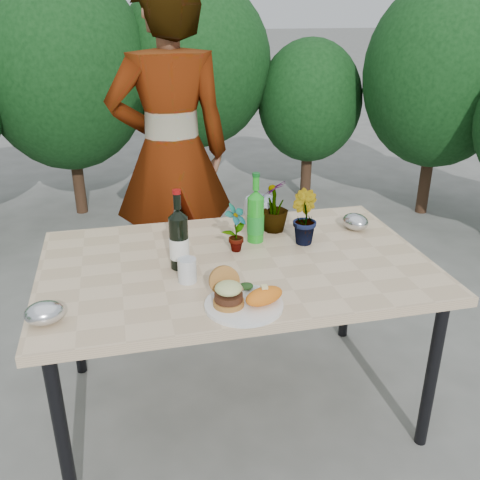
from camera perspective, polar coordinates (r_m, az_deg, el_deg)
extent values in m
plane|color=#60605B|center=(2.65, -0.41, -16.97)|extent=(80.00, 80.00, 0.00)
cube|color=beige|center=(2.24, -0.47, -2.70)|extent=(1.60, 1.00, 0.04)
cylinder|color=black|center=(2.08, -18.48, -19.08)|extent=(0.05, 0.05, 0.71)
cylinder|color=black|center=(2.37, 19.77, -13.38)|extent=(0.05, 0.05, 0.71)
cylinder|color=black|center=(2.76, -17.32, -7.27)|extent=(0.05, 0.05, 0.71)
cylinder|color=black|center=(2.98, 11.39, -4.17)|extent=(0.05, 0.05, 0.71)
cylinder|color=#382316|center=(5.01, -16.73, 5.14)|extent=(0.10, 0.10, 0.42)
ellipsoid|color=#18481B|center=(4.79, -18.24, 16.98)|extent=(1.38, 1.38, 1.66)
cylinder|color=#382316|center=(5.22, -4.53, 7.32)|extent=(0.10, 0.10, 0.50)
ellipsoid|color=#18481B|center=(5.03, -4.92, 18.24)|extent=(1.37, 1.37, 1.49)
cylinder|color=#382316|center=(5.20, 7.02, 6.45)|extent=(0.10, 0.10, 0.38)
ellipsoid|color=#18481B|center=(5.03, 7.45, 14.49)|extent=(0.94, 0.94, 1.10)
cylinder|color=#382316|center=(5.07, 19.02, 5.19)|extent=(0.10, 0.10, 0.44)
ellipsoid|color=#18481B|center=(4.87, 20.61, 16.19)|extent=(1.26, 1.26, 1.52)
cylinder|color=white|center=(1.90, 0.42, -6.94)|extent=(0.28, 0.28, 0.01)
cylinder|color=#B7722D|center=(1.88, -1.22, -6.68)|extent=(0.11, 0.11, 0.02)
cylinder|color=#472314|center=(1.87, -1.22, -6.09)|extent=(0.10, 0.10, 0.02)
ellipsoid|color=beige|center=(1.86, -1.23, -5.16)|extent=(0.10, 0.10, 0.04)
cylinder|color=#B7722D|center=(1.93, -1.70, -4.39)|extent=(0.11, 0.06, 0.11)
ellipsoid|color=orange|center=(1.88, 2.59, -5.99)|extent=(0.17, 0.12, 0.06)
ellipsoid|color=olive|center=(1.97, -0.20, -5.15)|extent=(0.04, 0.04, 0.02)
ellipsoid|color=#193814|center=(1.98, 0.62, -4.96)|extent=(0.06, 0.04, 0.03)
cylinder|color=black|center=(2.15, -6.51, -0.30)|extent=(0.08, 0.08, 0.22)
cylinder|color=white|center=(2.16, -6.49, -0.83)|extent=(0.08, 0.08, 0.09)
cone|color=black|center=(2.10, -6.67, 2.86)|extent=(0.08, 0.08, 0.04)
cylinder|color=black|center=(2.08, -6.74, 4.12)|extent=(0.03, 0.03, 0.06)
cylinder|color=maroon|center=(2.07, -6.79, 5.13)|extent=(0.03, 0.03, 0.02)
cylinder|color=#1B971D|center=(2.38, 1.67, 2.19)|extent=(0.07, 0.07, 0.21)
cylinder|color=#198C26|center=(2.39, 1.66, 1.73)|extent=(0.08, 0.08, 0.08)
cone|color=#1B971D|center=(2.34, 1.70, 4.93)|extent=(0.07, 0.07, 0.04)
cylinder|color=#1B971D|center=(2.32, 1.72, 6.07)|extent=(0.03, 0.03, 0.06)
cylinder|color=#0C5919|center=(2.31, 1.73, 6.98)|extent=(0.03, 0.03, 0.02)
cylinder|color=silver|center=(2.06, -5.65, -3.23)|extent=(0.07, 0.07, 0.09)
imported|color=#2C5F20|center=(2.28, -0.46, 1.25)|extent=(0.14, 0.13, 0.21)
imported|color=#25551D|center=(2.38, 6.77, 2.42)|extent=(0.13, 0.15, 0.24)
imported|color=#23561D|center=(2.50, 3.68, 3.64)|extent=(0.19, 0.19, 0.24)
imported|color=silver|center=(2.61, 2.11, 3.21)|extent=(0.18, 0.18, 0.12)
ellipsoid|color=silver|center=(1.91, -20.13, -7.32)|extent=(0.14, 0.12, 0.08)
ellipsoid|color=#B9BBC0|center=(2.59, 12.20, 1.92)|extent=(0.15, 0.16, 0.08)
imported|color=#A56852|center=(3.10, -7.32, 9.01)|extent=(0.71, 0.49, 1.90)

